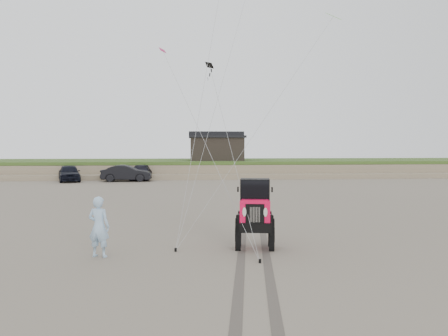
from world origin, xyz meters
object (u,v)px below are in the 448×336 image
Objects in this scene: truck_b at (126,173)px; man at (99,227)px; truck_c at (141,172)px; truck_a at (69,173)px; jeep at (255,221)px; cabin at (216,147)px.

man reaches higher than truck_b.
truck_c is 30.95m from man.
truck_b is 28.92m from man.
truck_c is at bearing -28.68° from truck_b.
truck_a is 1.00× the size of truck_b.
truck_b is 29.25m from jeep.
truck_a is at bearing -166.07° from truck_c.
man is at bearing -86.28° from truck_c.
man is (3.19, -28.74, 0.17)m from truck_b.
jeep reaches higher than truck_b.
cabin is 10.50m from truck_c.
truck_a is 2.49× the size of man.
man reaches higher than truck_a.
jeep is at bearing -164.27° from truck_b.
truck_b reaches higher than truck_c.
man is (-6.01, -37.13, -2.29)m from cabin.
truck_b is at bearing -22.72° from truck_a.
man is at bearing -174.20° from truck_b.
man is at bearing -99.20° from cabin.
cabin is 36.56m from jeep.
truck_b is (5.50, -0.49, -0.03)m from truck_a.
cabin is at bearing -48.18° from truck_b.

